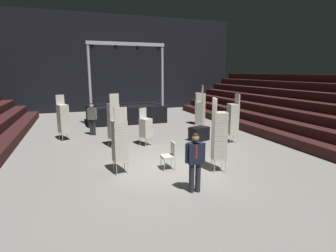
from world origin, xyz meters
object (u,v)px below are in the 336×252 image
chair_stack_front_right (120,140)px  crew_worker_near_stage (92,117)px  stage_riser (125,112)px  chair_stack_rear_right (200,113)px  chair_stack_mid_left (199,105)px  chair_stack_mid_centre (114,120)px  chair_stack_rear_centre (233,118)px  equipment_road_case (199,134)px  loose_chair_near_man (170,154)px  chair_stack_rear_left (63,118)px  chair_stack_front_left (146,127)px  chair_stack_mid_right (219,135)px  man_with_tie (195,159)px

chair_stack_front_right → crew_worker_near_stage: chair_stack_front_right is taller
stage_riser → chair_stack_rear_right: (3.43, -4.40, 0.42)m
stage_riser → chair_stack_rear_right: 5.59m
chair_stack_mid_left → chair_stack_mid_centre: size_ratio=1.04×
chair_stack_rear_centre → crew_worker_near_stage: (-6.17, 3.70, -0.19)m
chair_stack_front_right → chair_stack_mid_left: size_ratio=0.90×
stage_riser → chair_stack_mid_left: size_ratio=2.04×
chair_stack_rear_right → equipment_road_case: size_ratio=2.37×
chair_stack_rear_right → equipment_road_case: (-0.95, -1.85, -0.74)m
stage_riser → chair_stack_front_right: stage_riser is taller
chair_stack_mid_centre → loose_chair_near_man: 3.79m
crew_worker_near_stage → equipment_road_case: size_ratio=1.90×
chair_stack_mid_centre → stage_riser: bearing=63.8°
chair_stack_rear_left → chair_stack_rear_centre: chair_stack_rear_centre is taller
chair_stack_front_right → stage_riser: bearing=71.4°
chair_stack_rear_right → equipment_road_case: chair_stack_rear_right is taller
chair_stack_front_right → chair_stack_rear_left: bearing=102.6°
stage_riser → chair_stack_front_right: bearing=-101.2°
chair_stack_rear_left → chair_stack_front_right: bearing=83.7°
chair_stack_mid_centre → chair_stack_rear_right: (5.03, 1.61, -0.13)m
chair_stack_mid_centre → crew_worker_near_stage: 2.76m
chair_stack_front_left → chair_stack_front_right: size_ratio=0.77×
chair_stack_rear_left → chair_stack_rear_right: 7.19m
chair_stack_front_left → crew_worker_near_stage: 3.61m
chair_stack_mid_right → chair_stack_rear_right: size_ratio=1.16×
stage_riser → chair_stack_front_left: (-0.21, -6.27, 0.21)m
chair_stack_front_right → crew_worker_near_stage: 5.95m
chair_stack_mid_right → equipment_road_case: size_ratio=2.75×
man_with_tie → chair_stack_mid_left: 9.87m
chair_stack_mid_centre → chair_stack_rear_right: bearing=6.4°
loose_chair_near_man → chair_stack_front_left: bearing=1.3°
stage_riser → chair_stack_mid_right: size_ratio=2.04×
chair_stack_front_left → chair_stack_mid_left: bearing=-167.8°
chair_stack_rear_left → loose_chair_near_man: (3.57, -5.42, -0.58)m
stage_riser → chair_stack_rear_right: bearing=-52.0°
man_with_tie → chair_stack_rear_right: size_ratio=0.79×
chair_stack_mid_right → chair_stack_mid_centre: (-2.91, 4.16, -0.04)m
man_with_tie → chair_stack_rear_left: size_ratio=0.76×
chair_stack_mid_centre → chair_stack_rear_left: 2.92m
chair_stack_mid_right → chair_stack_front_left: bearing=-144.8°
man_with_tie → chair_stack_rear_left: (-3.61, 7.38, 0.16)m
chair_stack_mid_left → chair_stack_rear_left: chair_stack_mid_left is taller
stage_riser → equipment_road_case: bearing=-68.4°
chair_stack_front_left → chair_stack_rear_left: 4.19m
chair_stack_front_left → chair_stack_mid_right: chair_stack_mid_right is taller
chair_stack_rear_left → equipment_road_case: (6.23, -2.20, -0.78)m
equipment_road_case → loose_chair_near_man: size_ratio=0.95×
chair_stack_front_left → chair_stack_rear_left: chair_stack_rear_left is taller
equipment_road_case → man_with_tie: bearing=-116.8°
equipment_road_case → loose_chair_near_man: 4.17m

